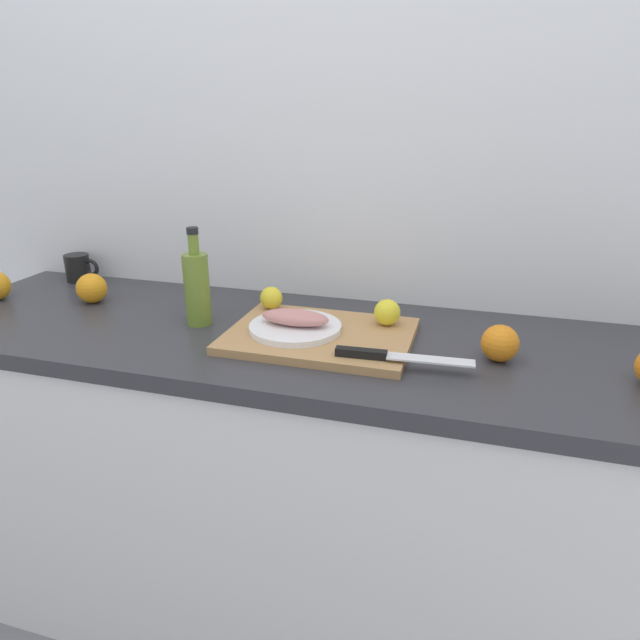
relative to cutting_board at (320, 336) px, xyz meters
The scene contains 13 objects.
ground_plane 0.91m from the cutting_board, 165.70° to the left, with size 12.00×12.00×0.00m, color slate.
back_wall 0.49m from the cutting_board, 100.96° to the left, with size 3.20×0.05×2.50m, color white.
kitchen_counter 0.46m from the cutting_board, 165.70° to the left, with size 2.00×0.60×0.90m.
cutting_board is the anchor object (origin of this frame).
white_plate 0.06m from the cutting_board, behind, with size 0.22×0.22×0.01m, color white.
fish_fillet 0.07m from the cutting_board, behind, with size 0.17×0.07×0.04m, color tan.
chef_knife 0.21m from the cutting_board, 31.91° to the right, with size 0.29×0.04×0.02m.
lemon_0 0.17m from the cutting_board, 32.35° to the left, with size 0.06×0.06×0.06m, color yellow.
lemon_1 0.21m from the cutting_board, 144.03° to the left, with size 0.06×0.06×0.06m, color yellow.
olive_oil_bottle 0.34m from the cutting_board, behind, with size 0.06×0.06×0.25m.
coffee_mug_2 0.91m from the cutting_board, 163.83° to the left, with size 0.12×0.08×0.09m.
orange_1 0.70m from the cutting_board, behind, with size 0.08×0.08×0.08m, color orange.
orange_3 0.41m from the cutting_board, ahead, with size 0.08×0.08×0.08m, color orange.
Camera 1 is at (0.41, -1.19, 1.41)m, focal length 31.24 mm.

